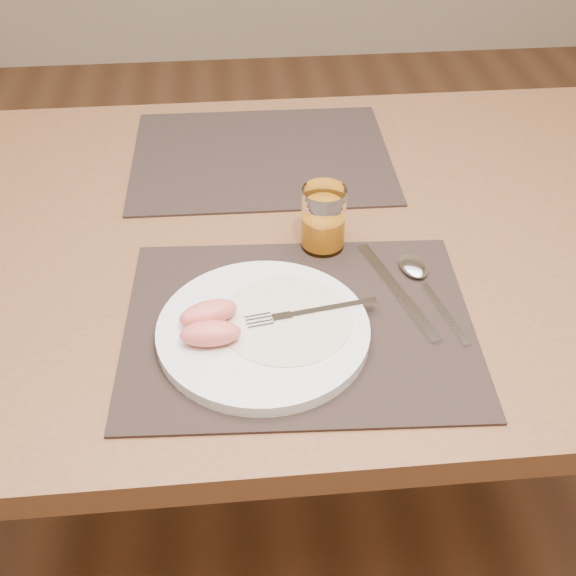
# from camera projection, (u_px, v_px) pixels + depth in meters

# --- Properties ---
(ground) EXTENTS (5.00, 5.00, 0.00)m
(ground) POSITION_uv_depth(u_px,v_px,m) (285.00, 508.00, 1.59)
(ground) COLOR brown
(ground) RESTS_ON ground
(table) EXTENTS (1.40, 0.90, 0.75)m
(table) POSITION_uv_depth(u_px,v_px,m) (284.00, 271.00, 1.16)
(table) COLOR brown
(table) RESTS_ON ground
(placemat_near) EXTENTS (0.47, 0.37, 0.00)m
(placemat_near) POSITION_uv_depth(u_px,v_px,m) (299.00, 325.00, 0.94)
(placemat_near) COLOR black
(placemat_near) RESTS_ON table
(placemat_far) EXTENTS (0.46, 0.36, 0.00)m
(placemat_far) POSITION_uv_depth(u_px,v_px,m) (261.00, 156.00, 1.27)
(placemat_far) COLOR black
(placemat_far) RESTS_ON table
(plate) EXTENTS (0.27, 0.27, 0.02)m
(plate) POSITION_uv_depth(u_px,v_px,m) (263.00, 331.00, 0.91)
(plate) COLOR white
(plate) RESTS_ON placemat_near
(plate_dressing) EXTENTS (0.17, 0.17, 0.00)m
(plate_dressing) POSITION_uv_depth(u_px,v_px,m) (286.00, 319.00, 0.92)
(plate_dressing) COLOR white
(plate_dressing) RESTS_ON plate
(fork) EXTENTS (0.17, 0.05, 0.00)m
(fork) POSITION_uv_depth(u_px,v_px,m) (300.00, 314.00, 0.92)
(fork) COLOR silver
(fork) RESTS_ON plate
(knife) EXTENTS (0.07, 0.22, 0.01)m
(knife) POSITION_uv_depth(u_px,v_px,m) (403.00, 298.00, 0.97)
(knife) COLOR silver
(knife) RESTS_ON placemat_near
(spoon) EXTENTS (0.06, 0.19, 0.01)m
(spoon) POSITION_uv_depth(u_px,v_px,m) (417.00, 273.00, 1.01)
(spoon) COLOR silver
(spoon) RESTS_ON placemat_near
(juice_glass) EXTENTS (0.06, 0.06, 0.10)m
(juice_glass) POSITION_uv_depth(u_px,v_px,m) (323.00, 221.00, 1.04)
(juice_glass) COLOR white
(juice_glass) RESTS_ON placemat_near
(grapefruit_wedges) EXTENTS (0.08, 0.08, 0.03)m
(grapefruit_wedges) POSITION_uv_depth(u_px,v_px,m) (209.00, 323.00, 0.89)
(grapefruit_wedges) COLOR #E16A5C
(grapefruit_wedges) RESTS_ON plate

